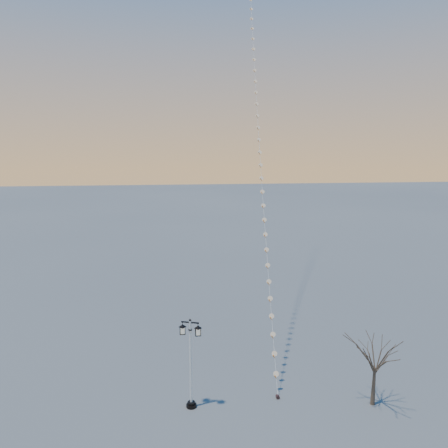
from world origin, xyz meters
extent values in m
plane|color=#5E605F|center=(0.00, 0.00, 0.00)|extent=(300.00, 300.00, 0.00)
cylinder|color=black|center=(-3.26, 0.71, 0.09)|extent=(0.61, 0.61, 0.17)
cylinder|color=black|center=(-3.26, 0.71, 0.25)|extent=(0.43, 0.43, 0.15)
cylinder|color=white|center=(-3.26, 0.71, 2.87)|extent=(0.14, 0.14, 5.09)
cylinder|color=black|center=(-3.26, 0.71, 4.82)|extent=(0.22, 0.22, 0.06)
cube|color=black|center=(-3.26, 0.71, 5.25)|extent=(1.00, 0.38, 0.06)
sphere|color=black|center=(-3.26, 0.71, 5.38)|extent=(0.15, 0.15, 0.15)
pyramid|color=black|center=(-3.69, 0.85, 5.09)|extent=(0.48, 0.48, 0.15)
cube|color=beige|center=(-3.69, 0.85, 4.75)|extent=(0.28, 0.28, 0.37)
cube|color=black|center=(-3.69, 0.85, 4.55)|extent=(0.32, 0.32, 0.04)
pyramid|color=black|center=(-2.83, 0.57, 5.09)|extent=(0.48, 0.48, 0.15)
cube|color=beige|center=(-2.83, 0.57, 4.75)|extent=(0.28, 0.28, 0.37)
cube|color=black|center=(-2.83, 0.57, 4.55)|extent=(0.32, 0.32, 0.04)
cone|color=#4A3929|center=(7.40, -0.32, 1.16)|extent=(0.27, 0.27, 2.33)
cylinder|color=black|center=(1.97, 0.93, 0.11)|extent=(0.23, 0.23, 0.23)
cylinder|color=black|center=(1.97, 0.93, 0.14)|extent=(0.03, 0.03, 0.28)
cone|color=orange|center=(3.83, 18.22, 20.84)|extent=(0.09, 0.09, 0.32)
cylinder|color=white|center=(1.97, 0.93, 0.68)|extent=(0.02, 0.02, 0.90)
camera|label=1|loc=(-4.12, -22.35, 15.06)|focal=34.66mm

